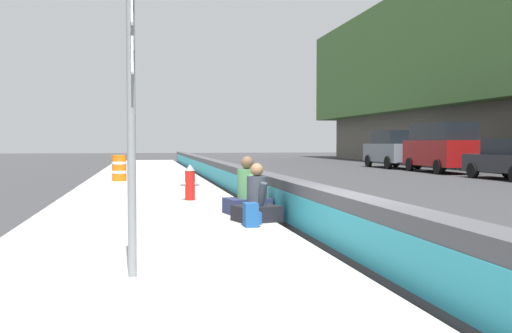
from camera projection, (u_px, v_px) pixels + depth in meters
ground_plane at (345, 254)px, 8.11m from camera, size 160.00×160.00×0.00m
sidewalk_strip at (152, 256)px, 7.61m from camera, size 80.00×4.40×0.14m
jersey_barrier at (345, 224)px, 8.10m from camera, size 76.00×0.45×0.85m
route_sign_post at (131, 77)px, 6.05m from camera, size 0.44×0.09×3.60m
fire_hydrant at (190, 182)px, 14.26m from camera, size 0.26×0.46×0.88m
seated_person_foreground at (257, 203)px, 10.43m from camera, size 0.82×0.90×1.04m
seated_person_middle at (247, 196)px, 11.53m from camera, size 0.83×0.93×1.14m
backpack at (251, 215)px, 9.76m from camera, size 0.32×0.28×0.40m
construction_barrel at (119, 168)px, 21.33m from camera, size 0.54×0.54×0.95m
parked_car_fourth at (512, 159)px, 23.98m from camera, size 4.54×2.03×1.71m
parked_car_midline at (441, 146)px, 29.92m from camera, size 5.16×2.24×2.56m
parked_car_far at (393, 149)px, 35.40m from camera, size 4.81×2.09×2.28m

